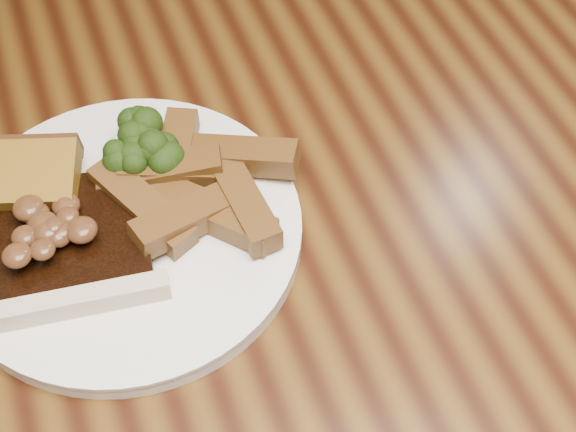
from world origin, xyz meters
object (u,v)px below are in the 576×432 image
Objects in this scene: steak at (45,250)px; potato_wedges at (204,182)px; plate at (127,233)px; garlic_bread at (19,193)px; dining_table at (283,313)px.

potato_wedges is (0.13, 0.02, 0.00)m from steak.
plate is 2.74× the size of garlic_bread.
dining_table is at bearing -27.23° from plate.
steak is (-0.06, -0.01, 0.02)m from plate.
plate is 0.09m from garlic_bread.
garlic_bread is 0.14m from potato_wedges.
plate is at bearing 13.64° from steak.
dining_table is 10.72× the size of steak.
plate is at bearing 152.77° from dining_table.
potato_wedges is at bearing 11.18° from plate.
garlic_bread is at bearing 148.43° from dining_table.
garlic_bread is (-0.07, 0.05, 0.02)m from plate.
steak is at bearing 163.90° from dining_table.
plate is (-0.11, 0.05, 0.10)m from dining_table.
dining_table is 12.91× the size of potato_wedges.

